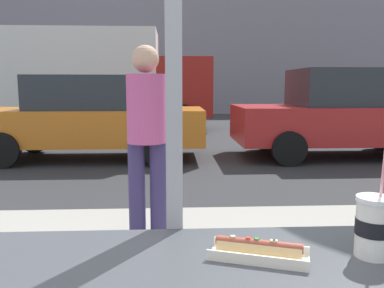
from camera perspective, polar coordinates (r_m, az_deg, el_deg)
The scene contains 9 objects.
ground_plane at distance 9.24m, azimuth -2.80°, elevation -0.66°, with size 60.00×60.00×0.00m, color #2D2D30.
sidewalk_strip at distance 3.06m, azimuth -2.60°, elevation -18.37°, with size 16.00×2.80×0.14m, color #9E998E.
building_facade_far at distance 21.35m, azimuth -2.92°, elevation 12.47°, with size 28.00×1.20×5.98m, color gray.
soda_cup_right at distance 1.13m, azimuth 24.70°, elevation -10.66°, with size 0.09×0.09×0.32m.
hotdog_tray_far at distance 1.06m, azimuth 9.58°, elevation -14.84°, with size 0.27×0.17×0.05m.
parked_car_orange at distance 8.09m, azimuth -14.34°, elevation 3.81°, with size 4.48×1.90×1.65m.
parked_car_red at distance 8.67m, azimuth 21.02°, elevation 4.16°, with size 4.30×2.02×1.78m.
box_truck at distance 13.49m, azimuth -13.51°, elevation 9.30°, with size 7.02×2.44×3.22m.
pedestrian at distance 3.28m, azimuth -6.56°, elevation 1.82°, with size 0.32×0.32×1.63m.
Camera 1 is at (-0.01, -1.13, 1.44)m, focal length 36.98 mm.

